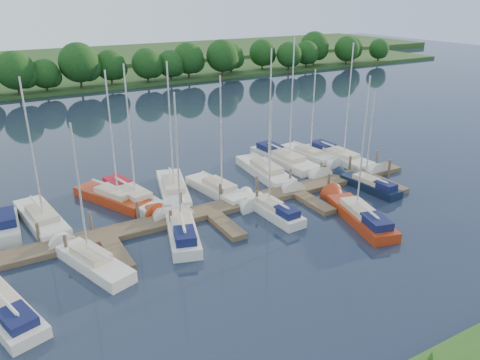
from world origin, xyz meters
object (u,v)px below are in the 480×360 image
dock (213,214)px  sailboat_n_5 (174,192)px  sailboat_s_2 (182,231)px  motorboat (7,226)px

dock → sailboat_n_5: (-1.05, 5.16, 0.09)m
dock → sailboat_s_2: (-3.19, -1.55, 0.15)m
dock → sailboat_n_5: 5.27m
motorboat → sailboat_s_2: sailboat_s_2 is taller
dock → motorboat: motorboat is taller
sailboat_n_5 → motorboat: bearing=14.7°
motorboat → sailboat_n_5: bearing=-178.4°
dock → sailboat_n_5: sailboat_n_5 is taller
dock → motorboat: (-13.79, 5.34, 0.13)m
dock → motorboat: bearing=158.8°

